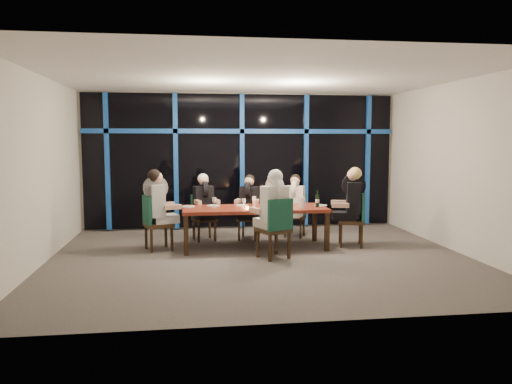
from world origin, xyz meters
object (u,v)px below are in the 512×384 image
chair_far_mid (250,214)px  chair_end_left (154,220)px  chair_far_left (203,215)px  diner_far_left (204,197)px  chair_end_right (356,216)px  water_pitcher (302,203)px  diner_near_mid (273,201)px  diner_far_right (295,196)px  diner_end_right (352,195)px  diner_far_mid (249,197)px  wine_bottle (317,200)px  chair_far_right (295,213)px  dining_table (255,211)px  diner_end_left (158,198)px  chair_near_mid (276,225)px

chair_far_mid → chair_end_left: 2.01m
chair_far_left → diner_far_left: bearing=-90.0°
chair_end_right → water_pitcher: size_ratio=5.28×
chair_end_right → diner_near_mid: diner_near_mid is taller
chair_far_left → diner_far_right: bearing=-15.2°
chair_far_mid → diner_end_right: (1.77, -0.95, 0.47)m
diner_end_right → chair_end_right: bearing=90.0°
diner_far_mid → diner_near_mid: (0.21, -1.61, 0.13)m
diner_end_right → wine_bottle: diner_end_right is taller
wine_bottle → chair_far_right: bearing=98.2°
chair_end_left → water_pitcher: bearing=-113.3°
chair_far_right → chair_end_left: chair_end_left is taller
chair_far_right → diner_end_right: bearing=-28.4°
chair_far_left → dining_table: bearing=-60.5°
chair_far_right → chair_end_left: (-2.79, -0.98, 0.07)m
diner_far_left → chair_far_left: bearing=90.0°
diner_near_mid → dining_table: bearing=-100.1°
chair_far_left → diner_far_mid: 0.97m
chair_end_right → diner_end_right: diner_end_right is taller
chair_far_right → chair_end_right: size_ratio=0.87×
dining_table → diner_far_mid: 0.79m
diner_far_left → wine_bottle: bearing=-41.1°
chair_far_right → diner_far_mid: 1.07m
diner_far_right → diner_end_right: diner_end_right is taller
diner_far_right → chair_end_left: bearing=-136.9°
diner_far_mid → diner_end_right: bearing=-5.6°
chair_far_mid → diner_end_left: (-1.75, -0.81, 0.46)m
dining_table → wine_bottle: bearing=-6.4°
diner_far_mid → diner_far_right: 0.96m
chair_end_right → diner_near_mid: 1.86m
diner_far_mid → wine_bottle: diner_far_mid is taller
chair_end_right → diner_far_right: size_ratio=1.18×
diner_end_right → water_pitcher: bearing=-70.5°
chair_end_right → chair_near_mid: (-1.63, -0.78, 0.01)m
chair_end_right → diner_far_left: 2.94m
diner_end_right → wine_bottle: bearing=-73.5°
chair_end_right → diner_near_mid: size_ratio=1.01×
water_pitcher → chair_near_mid: bearing=-115.3°
chair_near_mid → diner_end_left: bearing=-49.7°
diner_far_left → diner_far_right: 1.84m
chair_end_left → chair_end_right: (3.69, -0.13, 0.01)m
chair_end_right → wine_bottle: bearing=-75.4°
water_pitcher → diner_far_mid: bearing=145.5°
wine_bottle → water_pitcher: (-0.30, -0.06, -0.03)m
chair_near_mid → diner_near_mid: bearing=-90.0°
diner_far_mid → diner_end_right: 2.01m
dining_table → diner_far_left: (-0.89, 0.82, 0.18)m
chair_far_mid → diner_far_right: size_ratio=1.03×
chair_far_left → diner_near_mid: bearing=-73.1°
diner_far_right → water_pitcher: diner_far_right is taller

